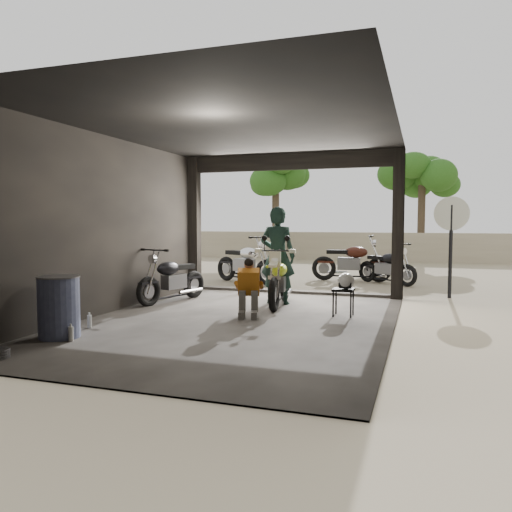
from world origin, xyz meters
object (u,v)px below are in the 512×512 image
Objects in this scene: rider at (278,256)px; stool at (343,293)px; left_bike at (172,275)px; main_bike at (280,277)px; helmet at (346,281)px; outside_bike_b at (351,258)px; outside_bike_c at (387,264)px; oil_drum at (59,308)px; outside_bike_a at (245,259)px; mechanic at (248,289)px; sign_post at (451,230)px.

rider is 3.91× the size of stool.
left_bike is 2.22m from rider.
main_bike is 5.66× the size of helmet.
outside_bike_b is 0.97× the size of rider.
helmet is at bearing 150.16° from rider.
rider is at bearing 111.56° from main_bike.
main_bike is 1.08× the size of outside_bike_c.
outside_bike_c is 8.80m from oil_drum.
rider reaches higher than stool.
outside_bike_b is at bearing -38.93° from outside_bike_a.
outside_bike_b reaches higher than stool.
outside_bike_b reaches higher than mechanic.
outside_bike_c is 1.64× the size of mechanic.
outside_bike_a is 3.78× the size of stool.
main_bike is at bearing 64.54° from mechanic.
outside_bike_c is at bearing -112.36° from rider.
rider is (1.80, -3.09, 0.34)m from outside_bike_a.
oil_drum is at bearing -145.06° from sign_post.
outside_bike_b is at bearing 74.07° from left_bike.
outside_bike_b is at bearing 103.48° from outside_bike_c.
sign_post reaches higher than left_bike.
sign_post is (1.82, 2.97, 0.83)m from helmet.
mechanic is 3.10m from oil_drum.
mechanic is at bearing -143.07° from helmet.
rider is at bearing -170.87° from outside_bike_c.
outside_bike_c is (1.75, 4.21, -0.03)m from main_bike.
sign_post reaches higher than outside_bike_b.
sign_post is (5.13, -1.07, 0.83)m from outside_bike_a.
outside_bike_b is at bearing 69.93° from oil_drum.
oil_drum is (-3.59, -2.91, 0.02)m from stool.
outside_bike_c is at bearing 104.71° from helmet.
rider is (2.13, 0.43, 0.42)m from left_bike.
helmet is 4.64m from oil_drum.
left_bike is at bearing -160.42° from outside_bike_a.
rider is 1.81m from helmet.
mechanic is at bearing 88.40° from rider.
outside_bike_a is at bearing 147.98° from helmet.
outside_bike_c is at bearing 63.06° from oil_drum.
outside_bike_b is 5.38m from helmet.
stool is at bearing -115.82° from outside_bike_a.
stool is 0.22m from helmet.
outside_bike_a is 6.92m from oil_drum.
left_bike is at bearing 13.84° from rider.
helmet reaches higher than stool.
helmet is at bearing 1.57° from mechanic.
left_bike is at bearing 179.80° from main_bike.
sign_post is at bearing 40.16° from left_bike.
oil_drum is 8.06m from sign_post.
mechanic is 3.19× the size of helmet.
stool is at bearing -150.79° from outside_bike_c.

